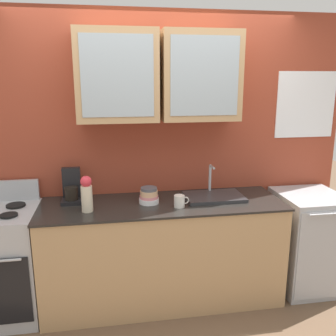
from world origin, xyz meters
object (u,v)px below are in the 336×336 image
vase (87,194)px  dishwasher (307,241)px  bowl_stack (149,196)px  sink_faucet (214,196)px  coffee_maker (72,189)px  cup_near_sink (180,201)px

vase → dishwasher: (2.01, 0.09, -0.60)m
bowl_stack → vase: 0.53m
sink_faucet → bowl_stack: 0.59m
bowl_stack → coffee_maker: (-0.65, 0.16, 0.04)m
cup_near_sink → bowl_stack: bearing=149.0°
vase → dishwasher: vase is taller
vase → cup_near_sink: vase is taller
sink_faucet → vase: size_ratio=1.74×
sink_faucet → cup_near_sink: (-0.35, -0.17, 0.03)m
sink_faucet → bowl_stack: (-0.58, -0.03, 0.04)m
cup_near_sink → coffee_maker: 0.94m
sink_faucet → vase: 1.11m
cup_near_sink → coffee_maker: (-0.89, 0.30, 0.06)m
sink_faucet → coffee_maker: 1.25m
sink_faucet → bowl_stack: sink_faucet is taller
sink_faucet → dishwasher: (0.92, -0.05, -0.48)m
vase → coffee_maker: size_ratio=1.01×
dishwasher → coffee_maker: (-2.15, 0.18, 0.56)m
cup_near_sink → sink_faucet: bearing=26.6°
vase → coffee_maker: (-0.14, 0.28, -0.04)m
dishwasher → vase: bearing=-177.3°
sink_faucet → vase: bearing=-172.3°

